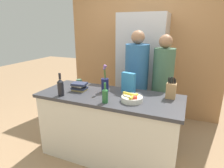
# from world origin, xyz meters

# --- Properties ---
(ground_plane) EXTENTS (14.00, 14.00, 0.00)m
(ground_plane) POSITION_xyz_m (0.00, 0.00, 0.00)
(ground_plane) COLOR #A37F5B
(kitchen_island) EXTENTS (1.84, 0.74, 0.89)m
(kitchen_island) POSITION_xyz_m (0.00, 0.00, 0.45)
(kitchen_island) COLOR silver
(kitchen_island) RESTS_ON ground_plane
(back_wall_wood) EXTENTS (3.04, 0.12, 2.60)m
(back_wall_wood) POSITION_xyz_m (0.00, 1.62, 1.30)
(back_wall_wood) COLOR #AD7A4C
(back_wall_wood) RESTS_ON ground_plane
(refrigerator) EXTENTS (0.81, 0.63, 1.95)m
(refrigerator) POSITION_xyz_m (0.10, 1.26, 0.97)
(refrigerator) COLOR #B7B7BC
(refrigerator) RESTS_ON ground_plane
(fruit_bowl) EXTENTS (0.25, 0.25, 0.10)m
(fruit_bowl) POSITION_xyz_m (0.33, -0.10, 0.93)
(fruit_bowl) COLOR silver
(fruit_bowl) RESTS_ON kitchen_island
(knife_block) EXTENTS (0.11, 0.10, 0.27)m
(knife_block) POSITION_xyz_m (0.73, 0.19, 0.99)
(knife_block) COLOR tan
(knife_block) RESTS_ON kitchen_island
(flower_vase) EXTENTS (0.10, 0.10, 0.37)m
(flower_vase) POSITION_xyz_m (-0.10, 0.09, 1.01)
(flower_vase) COLOR #191E4C
(flower_vase) RESTS_ON kitchen_island
(cereal_box) EXTENTS (0.20, 0.10, 0.27)m
(cereal_box) POSITION_xyz_m (0.19, 0.19, 1.03)
(cereal_box) COLOR teal
(cereal_box) RESTS_ON kitchen_island
(coffee_mug) EXTENTS (0.08, 0.11, 0.09)m
(coffee_mug) POSITION_xyz_m (-0.59, 0.22, 0.94)
(coffee_mug) COLOR #42664C
(coffee_mug) RESTS_ON kitchen_island
(book_stack) EXTENTS (0.21, 0.17, 0.11)m
(book_stack) POSITION_xyz_m (-0.45, 0.01, 0.95)
(book_stack) COLOR #99844C
(book_stack) RESTS_ON kitchen_island
(bottle_oil) EXTENTS (0.08, 0.08, 0.29)m
(bottle_oil) POSITION_xyz_m (-0.55, -0.26, 1.01)
(bottle_oil) COLOR black
(bottle_oil) RESTS_ON kitchen_island
(bottle_vinegar) EXTENTS (0.07, 0.07, 0.24)m
(bottle_vinegar) POSITION_xyz_m (0.06, -0.25, 0.98)
(bottle_vinegar) COLOR #286633
(bottle_vinegar) RESTS_ON kitchen_island
(person_at_sink) EXTENTS (0.35, 0.35, 1.68)m
(person_at_sink) POSITION_xyz_m (0.18, 0.64, 0.94)
(person_at_sink) COLOR #383842
(person_at_sink) RESTS_ON ground_plane
(person_in_blue) EXTENTS (0.30, 0.30, 1.63)m
(person_in_blue) POSITION_xyz_m (0.56, 0.68, 0.92)
(person_in_blue) COLOR #383842
(person_in_blue) RESTS_ON ground_plane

